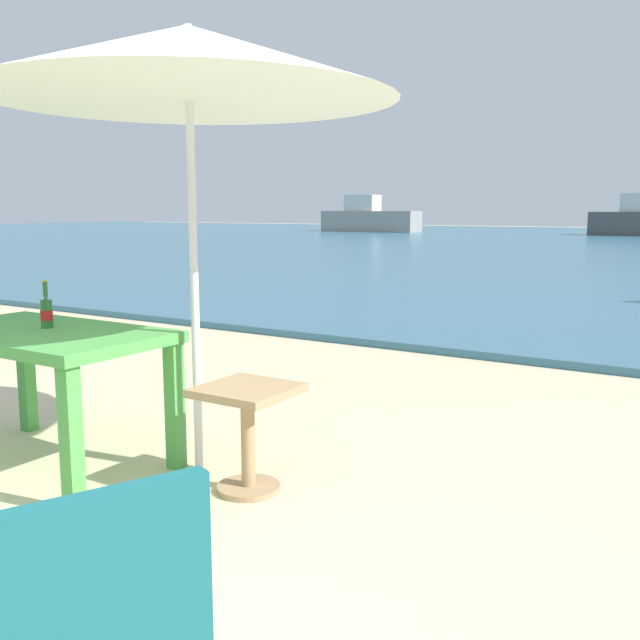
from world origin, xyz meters
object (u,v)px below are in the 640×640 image
patio_umbrella (188,63)px  boat_cargo_ship (369,218)px  picnic_table_green (42,350)px  beer_bottle_amber (46,311)px  side_table_wood (248,423)px

patio_umbrella → boat_cargo_ship: size_ratio=0.38×
picnic_table_green → beer_bottle_amber: (-0.02, 0.06, 0.20)m
beer_bottle_amber → side_table_wood: bearing=11.2°
beer_bottle_amber → picnic_table_green: bearing=-68.1°
boat_cargo_ship → patio_umbrella: bearing=-62.9°
beer_bottle_amber → boat_cargo_ship: boat_cargo_ship is taller
beer_bottle_amber → side_table_wood: 1.32m
beer_bottle_amber → patio_umbrella: (0.81, 0.30, 1.26)m
patio_umbrella → boat_cargo_ship: (-18.39, 36.00, -1.24)m
beer_bottle_amber → patio_umbrella: size_ratio=0.12×
picnic_table_green → beer_bottle_amber: beer_bottle_amber is taller
picnic_table_green → boat_cargo_ship: size_ratio=0.23×
patio_umbrella → boat_cargo_ship: bearing=117.1°
picnic_table_green → boat_cargo_ship: boat_cargo_ship is taller
beer_bottle_amber → patio_umbrella: patio_umbrella is taller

